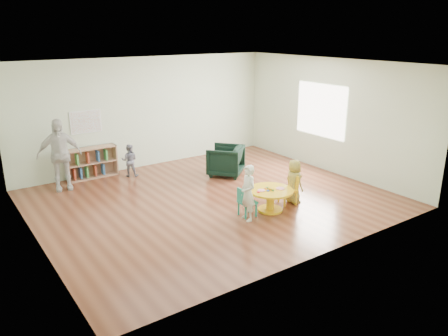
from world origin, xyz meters
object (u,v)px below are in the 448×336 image
(kid_chair_right, at_px, (290,188))
(toddler, at_px, (130,160))
(kid_chair_left, at_px, (246,202))
(child_right, at_px, (294,181))
(armchair, at_px, (226,161))
(child_left, at_px, (248,193))
(activity_table, at_px, (271,196))
(adult_caretaker, at_px, (59,155))
(bookshelf, at_px, (91,163))

(kid_chair_right, height_order, toddler, toddler)
(kid_chair_left, xyz_separation_m, child_right, (1.24, -0.01, 0.16))
(armchair, relative_size, child_left, 0.75)
(activity_table, bearing_deg, adult_caretaker, 130.30)
(activity_table, relative_size, armchair, 1.10)
(bookshelf, bearing_deg, child_right, -53.95)
(kid_chair_right, xyz_separation_m, adult_caretaker, (-3.61, 3.52, 0.48))
(child_left, relative_size, adult_caretaker, 0.67)
(child_left, bearing_deg, activity_table, 105.87)
(activity_table, relative_size, child_right, 0.96)
(toddler, bearing_deg, adult_caretaker, 31.64)
(bookshelf, xyz_separation_m, armchair, (2.77, -1.71, 0.00))
(kid_chair_right, height_order, bookshelf, bookshelf)
(bookshelf, xyz_separation_m, toddler, (0.80, -0.45, 0.04))
(child_left, height_order, toddler, child_left)
(activity_table, xyz_separation_m, kid_chair_right, (0.57, 0.06, 0.02))
(kid_chair_left, distance_m, adult_caretaker, 4.33)
(child_left, bearing_deg, kid_chair_right, 105.07)
(kid_chair_right, xyz_separation_m, armchair, (-0.02, 2.26, 0.04))
(kid_chair_right, distance_m, child_right, 0.16)
(child_left, xyz_separation_m, child_right, (1.30, 0.14, -0.08))
(toddler, height_order, adult_caretaker, adult_caretaker)
(child_left, bearing_deg, toddler, -159.66)
(activity_table, relative_size, toddler, 1.11)
(child_right, bearing_deg, child_left, 97.70)
(bookshelf, bearing_deg, child_left, -68.83)
(child_right, height_order, toddler, child_right)
(activity_table, xyz_separation_m, kid_chair_left, (-0.57, 0.06, -0.00))
(toddler, bearing_deg, child_left, 133.79)
(toddler, bearing_deg, child_right, 152.28)
(kid_chair_right, height_order, armchair, armchair)
(kid_chair_right, height_order, adult_caretaker, adult_caretaker)
(toddler, xyz_separation_m, adult_caretaker, (-1.61, 0.00, 0.40))
(kid_chair_left, bearing_deg, bookshelf, -153.74)
(activity_table, distance_m, adult_caretaker, 4.72)
(activity_table, relative_size, adult_caretaker, 0.55)
(child_left, relative_size, child_right, 1.16)
(bookshelf, distance_m, toddler, 0.92)
(child_left, bearing_deg, armchair, 162.07)
(kid_chair_left, bearing_deg, child_right, 93.29)
(child_left, height_order, adult_caretaker, adult_caretaker)
(kid_chair_left, xyz_separation_m, armchair, (1.12, 2.26, 0.07))
(kid_chair_left, bearing_deg, adult_caretaker, -141.39)
(child_right, xyz_separation_m, adult_caretaker, (-3.71, 3.53, 0.34))
(bookshelf, xyz_separation_m, child_left, (1.59, -4.11, 0.17))
(activity_table, height_order, toddler, toddler)
(kid_chair_left, height_order, child_left, child_left)
(armchair, bearing_deg, adult_caretaker, -59.49)
(activity_table, distance_m, armchair, 2.39)
(child_right, bearing_deg, activity_table, 96.15)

